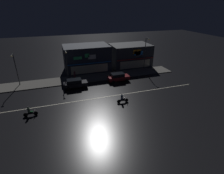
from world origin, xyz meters
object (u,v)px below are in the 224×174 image
(streetlamp_east, at_px, (146,52))
(parked_car_near_kerb, at_px, (75,83))
(motorcycle_lead, at_px, (30,112))
(pedestrian_on_sidewalk, at_px, (75,75))
(traffic_cone, at_px, (69,85))
(streetlamp_west, at_px, (15,67))
(motorcycle_following, at_px, (122,99))
(parked_car_trailing, at_px, (118,77))
(streetlamp_mid, at_px, (67,63))

(streetlamp_east, relative_size, parked_car_near_kerb, 1.73)
(parked_car_near_kerb, relative_size, motorcycle_lead, 2.26)
(pedestrian_on_sidewalk, bearing_deg, motorcycle_lead, 8.74)
(pedestrian_on_sidewalk, bearing_deg, traffic_cone, 16.73)
(streetlamp_west, xyz_separation_m, motorcycle_following, (16.41, -12.17, -3.16))
(streetlamp_west, distance_m, parked_car_near_kerb, 11.32)
(parked_car_trailing, relative_size, motorcycle_lead, 2.26)
(streetlamp_mid, relative_size, pedestrian_on_sidewalk, 3.19)
(streetlamp_mid, height_order, motorcycle_following, streetlamp_mid)
(streetlamp_west, bearing_deg, parked_car_trailing, -11.28)
(motorcycle_lead, bearing_deg, traffic_cone, -131.88)
(streetlamp_mid, xyz_separation_m, motorcycle_lead, (-6.32, -11.31, -3.15))
(pedestrian_on_sidewalk, xyz_separation_m, parked_car_near_kerb, (-0.39, -3.71, -0.15))
(parked_car_trailing, xyz_separation_m, traffic_cone, (-9.74, 0.26, -0.59))
(streetlamp_mid, bearing_deg, parked_car_trailing, -19.30)
(parked_car_trailing, bearing_deg, parked_car_near_kerb, -176.73)
(parked_car_trailing, distance_m, motorcycle_following, 8.76)
(pedestrian_on_sidewalk, height_order, parked_car_trailing, pedestrian_on_sidewalk)
(parked_car_trailing, bearing_deg, motorcycle_lead, -153.39)
(streetlamp_east, height_order, motorcycle_lead, streetlamp_east)
(parked_car_near_kerb, relative_size, parked_car_trailing, 1.00)
(traffic_cone, bearing_deg, streetlamp_mid, 86.88)
(parked_car_near_kerb, relative_size, motorcycle_following, 2.26)
(streetlamp_mid, height_order, streetlamp_east, streetlamp_east)
(streetlamp_mid, xyz_separation_m, streetlamp_east, (17.39, 0.50, 0.73))
(streetlamp_mid, relative_size, parked_car_trailing, 1.41)
(parked_car_near_kerb, xyz_separation_m, parked_car_trailing, (8.67, 0.50, 0.00))
(motorcycle_lead, distance_m, motorcycle_following, 13.55)
(parked_car_near_kerb, height_order, motorcycle_lead, parked_car_near_kerb)
(streetlamp_mid, bearing_deg, streetlamp_east, 1.65)
(motorcycle_lead, height_order, motorcycle_following, same)
(streetlamp_west, relative_size, parked_car_trailing, 1.41)
(pedestrian_on_sidewalk, relative_size, traffic_cone, 3.46)
(motorcycle_following, distance_m, traffic_cone, 11.42)
(streetlamp_west, distance_m, pedestrian_on_sidewalk, 10.85)
(parked_car_near_kerb, height_order, parked_car_trailing, same)
(pedestrian_on_sidewalk, distance_m, parked_car_trailing, 8.88)
(parked_car_trailing, bearing_deg, streetlamp_west, 168.72)
(pedestrian_on_sidewalk, bearing_deg, parked_car_near_kerb, 36.92)
(streetlamp_west, bearing_deg, traffic_cone, -21.11)
(parked_car_trailing, height_order, motorcycle_following, parked_car_trailing)
(streetlamp_mid, distance_m, streetlamp_east, 17.41)
(streetlamp_west, xyz_separation_m, streetlamp_mid, (9.19, -0.39, -0.01))
(streetlamp_west, xyz_separation_m, parked_car_trailing, (18.75, -3.74, -2.93))
(motorcycle_lead, bearing_deg, parked_car_trailing, -158.46)
(pedestrian_on_sidewalk, bearing_deg, streetlamp_east, 135.25)
(streetlamp_west, height_order, motorcycle_following, streetlamp_west)
(streetlamp_east, bearing_deg, motorcycle_lead, -153.52)
(streetlamp_west, xyz_separation_m, motorcycle_lead, (2.87, -11.70, -3.16))
(streetlamp_mid, relative_size, traffic_cone, 11.03)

